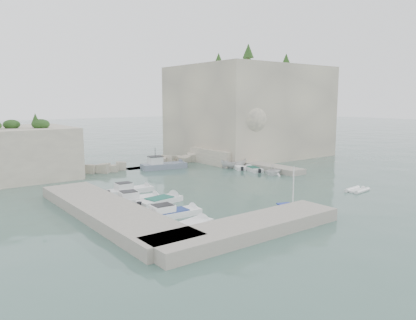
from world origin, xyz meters
TOP-DOWN VIEW (x-y plane):
  - ground at (0.00, 0.00)m, footprint 400.00×400.00m
  - cliff_east at (23.00, 23.00)m, footprint 26.00×22.00m
  - cliff_terrace at (13.00, 18.00)m, footprint 8.00×10.00m
  - outcrop_west at (-20.00, 25.00)m, footprint 16.00×14.00m
  - quay_west at (-17.00, -1.00)m, footprint 5.00×24.00m
  - quay_south at (-10.00, -12.50)m, footprint 18.00×4.00m
  - ledge_east at (13.50, 10.00)m, footprint 3.00×16.00m
  - breakwater at (-1.00, 22.00)m, footprint 28.00×3.00m
  - motorboat_a at (-10.80, 6.85)m, footprint 5.84×1.74m
  - motorboat_b at (-12.36, 2.39)m, footprint 6.03×2.69m
  - motorboat_c at (-10.61, 0.51)m, footprint 5.74×2.85m
  - motorboat_d at (-12.31, -4.49)m, footprint 6.39×2.23m
  - motorboat_e at (-12.73, -8.37)m, footprint 4.54×2.63m
  - rowboat at (-2.30, -10.43)m, footprint 5.07×4.29m
  - inflatable_dinghy at (10.95, -8.88)m, footprint 3.41×1.90m
  - tender_east_a at (10.77, 4.55)m, footprint 3.50×3.15m
  - tender_east_b at (10.89, 8.88)m, footprint 2.75×4.69m
  - tender_east_c at (10.39, 11.65)m, footprint 3.07×4.38m
  - tender_east_d at (10.23, 12.66)m, footprint 4.48×3.31m
  - work_boat at (1.12, 18.99)m, footprint 8.09×3.66m
  - rowboat_mast at (-2.30, -10.43)m, footprint 0.10×0.10m
  - vegetation at (17.83, 24.40)m, footprint 53.48×13.88m

SIDE VIEW (x-z plane):
  - ground at x=0.00m, z-range 0.00..0.00m
  - motorboat_a at x=-10.80m, z-range -0.70..0.70m
  - motorboat_b at x=-12.36m, z-range -0.70..0.70m
  - motorboat_c at x=-10.61m, z-range -0.35..0.35m
  - motorboat_d at x=-12.31m, z-range -0.70..0.70m
  - motorboat_e at x=-12.73m, z-range -0.35..0.35m
  - rowboat at x=-2.30m, z-range -0.45..0.45m
  - inflatable_dinghy at x=10.95m, z-range -0.22..0.22m
  - tender_east_a at x=10.77m, z-range -0.82..0.82m
  - tender_east_b at x=10.89m, z-range -0.35..0.35m
  - tender_east_c at x=10.39m, z-range -0.35..0.35m
  - tender_east_d at x=10.23m, z-range -0.81..0.81m
  - work_boat at x=1.12m, z-range -1.10..1.10m
  - ledge_east at x=13.50m, z-range 0.00..0.80m
  - quay_west at x=-17.00m, z-range 0.00..1.10m
  - quay_south at x=-10.00m, z-range 0.00..1.10m
  - breakwater at x=-1.00m, z-range 0.00..1.40m
  - cliff_terrace at x=13.00m, z-range 0.00..2.50m
  - rowboat_mast at x=-2.30m, z-range 0.45..4.65m
  - outcrop_west at x=-20.00m, z-range 0.00..7.00m
  - cliff_east at x=23.00m, z-range 0.00..17.00m
  - vegetation at x=17.83m, z-range 11.23..24.63m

